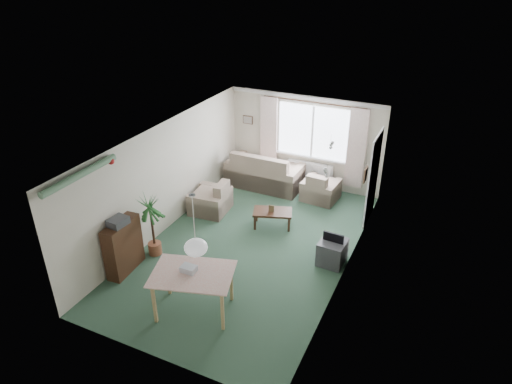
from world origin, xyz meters
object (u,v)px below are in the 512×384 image
at_px(houseplant, 152,225).
at_px(tv_cube, 332,252).
at_px(pet_bed, 331,255).
at_px(bookshelf, 123,247).
at_px(armchair_corner, 321,186).
at_px(dining_table, 194,292).
at_px(coffee_table, 272,219).
at_px(sofa, 266,168).
at_px(armchair_left, 210,196).

bearing_deg(houseplant, tv_cube, 20.02).
bearing_deg(pet_bed, tv_cube, -71.41).
height_order(bookshelf, tv_cube, bookshelf).
xyz_separation_m(armchair_corner, pet_bed, (0.97, -2.28, -0.31)).
distance_m(dining_table, pet_bed, 3.00).
relative_size(coffee_table, tv_cube, 1.57).
xyz_separation_m(sofa, pet_bed, (2.51, -2.41, -0.43)).
relative_size(tv_cube, pet_bed, 0.99).
height_order(coffee_table, dining_table, dining_table).
bearing_deg(tv_cube, armchair_corner, 115.93).
height_order(sofa, coffee_table, sofa).
height_order(coffee_table, bookshelf, bookshelf).
xyz_separation_m(sofa, houseplant, (-0.79, -3.78, 0.19)).
xyz_separation_m(armchair_left, dining_table, (1.47, -3.08, -0.00)).
bearing_deg(bookshelf, coffee_table, 49.73).
relative_size(coffee_table, houseplant, 0.63).
relative_size(coffee_table, bookshelf, 0.81).
bearing_deg(armchair_corner, bookshelf, 64.68).
distance_m(armchair_corner, dining_table, 4.80).
bearing_deg(tv_cube, bookshelf, -148.61).
relative_size(bookshelf, tv_cube, 1.94).
relative_size(armchair_corner, tv_cube, 1.52).
bearing_deg(sofa, tv_cube, 135.88).
bearing_deg(pet_bed, houseplant, -157.46).
distance_m(coffee_table, pet_bed, 1.67).
xyz_separation_m(armchair_left, coffee_table, (1.60, -0.01, -0.20)).
xyz_separation_m(armchair_left, pet_bed, (3.15, -0.62, -0.33)).
height_order(sofa, armchair_left, sofa).
distance_m(sofa, dining_table, 4.94).
relative_size(armchair_corner, houseplant, 0.61).
distance_m(sofa, houseplant, 3.86).
height_order(tv_cube, pet_bed, tv_cube).
xyz_separation_m(coffee_table, houseplant, (-1.75, -1.98, 0.48)).
distance_m(coffee_table, bookshelf, 3.31).
relative_size(coffee_table, dining_table, 0.69).
distance_m(coffee_table, tv_cube, 1.77).
xyz_separation_m(bookshelf, houseplant, (0.19, 0.67, 0.14)).
xyz_separation_m(armchair_corner, armchair_left, (-2.18, -1.66, 0.02)).
bearing_deg(armchair_left, tv_cube, 71.63).
bearing_deg(armchair_left, pet_bed, 74.00).
bearing_deg(houseplant, coffee_table, 48.52).
distance_m(bookshelf, dining_table, 1.87).
relative_size(sofa, pet_bed, 3.53).
xyz_separation_m(armchair_left, houseplant, (-0.15, -1.99, 0.28)).
xyz_separation_m(sofa, armchair_left, (-0.64, -1.79, -0.10)).
bearing_deg(dining_table, sofa, 99.78).
height_order(armchair_corner, houseplant, houseplant).
distance_m(armchair_left, pet_bed, 3.23).
bearing_deg(tv_cube, armchair_left, 169.72).
distance_m(sofa, armchair_left, 1.90).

